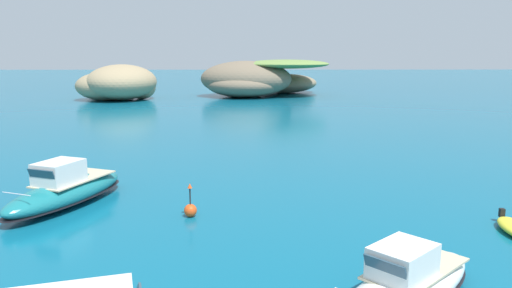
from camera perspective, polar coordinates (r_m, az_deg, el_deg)
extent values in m
ellipsoid|color=#756651|center=(77.95, -1.49, 6.94)|extent=(14.28, 13.36, 3.88)
ellipsoid|color=#756651|center=(78.66, -1.19, 7.65)|extent=(16.46, 13.32, 5.73)
ellipsoid|color=#84755B|center=(81.22, -1.90, 7.71)|extent=(13.86, 13.47, 5.63)
ellipsoid|color=#756651|center=(80.30, -0.18, 6.92)|extent=(9.39, 9.90, 3.51)
ellipsoid|color=#84755B|center=(86.38, 3.38, 7.10)|extent=(15.16, 13.82, 3.32)
ellipsoid|color=olive|center=(79.96, 3.56, 9.35)|extent=(13.86, 12.60, 1.44)
ellipsoid|color=#9E8966|center=(83.03, -17.31, 6.62)|extent=(8.24, 8.57, 3.65)
ellipsoid|color=#756651|center=(77.99, -15.70, 6.06)|extent=(8.83, 8.65, 2.53)
ellipsoid|color=#9E8966|center=(76.15, -15.46, 7.01)|extent=(10.77, 12.90, 5.29)
ellipsoid|color=#9E8966|center=(76.19, -17.30, 6.50)|extent=(11.72, 11.39, 4.19)
ellipsoid|color=#9E8966|center=(76.70, -13.38, 6.50)|extent=(6.19, 5.64, 3.62)
ellipsoid|color=white|center=(14.68, 17.25, -15.86)|extent=(5.81, 5.58, 1.05)
cube|color=#C6B793|center=(14.87, 18.25, -13.67)|extent=(3.57, 3.48, 0.06)
cube|color=silver|center=(14.05, 16.82, -12.98)|extent=(2.16, 2.13, 0.87)
cube|color=#2D4756|center=(13.31, 14.89, -13.84)|extent=(0.98, 1.03, 0.47)
ellipsoid|color=#19727A|center=(24.25, -21.35, -5.30)|extent=(4.64, 7.41, 1.21)
ellipsoid|color=black|center=(24.32, -21.31, -5.92)|extent=(4.73, 7.56, 0.15)
cube|color=#C6B793|center=(24.50, -20.59, -3.85)|extent=(3.15, 4.31, 0.06)
cube|color=silver|center=(23.74, -22.09, -3.08)|extent=(2.13, 2.41, 1.00)
cube|color=#2D4756|center=(23.02, -23.83, -3.37)|extent=(1.38, 0.74, 0.53)
cylinder|color=silver|center=(22.19, -26.30, -5.27)|extent=(1.40, 0.59, 0.04)
cube|color=black|center=(22.89, 26.88, -7.20)|extent=(0.21, 0.21, 0.36)
sphere|color=#E54C19|center=(21.31, -7.70, -7.73)|extent=(0.56, 0.56, 0.56)
cylinder|color=black|center=(21.16, -7.73, -6.44)|extent=(0.06, 0.06, 1.00)
cone|color=#E54C19|center=(20.99, -7.77, -4.88)|extent=(0.20, 0.20, 0.20)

